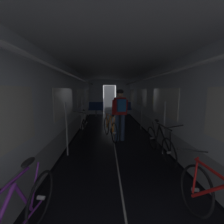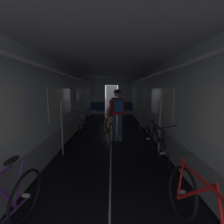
{
  "view_description": "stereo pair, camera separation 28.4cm",
  "coord_description": "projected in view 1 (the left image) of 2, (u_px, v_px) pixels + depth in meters",
  "views": [
    {
      "loc": [
        -0.25,
        -1.74,
        1.69
      ],
      "look_at": [
        0.0,
        4.7,
        0.77
      ],
      "focal_mm": 24.33,
      "sensor_mm": 36.0,
      "label": 1
    },
    {
      "loc": [
        0.03,
        -1.74,
        1.69
      ],
      "look_at": [
        0.0,
        4.7,
        0.77
      ],
      "focal_mm": 24.33,
      "sensor_mm": 36.0,
      "label": 2
    }
  ],
  "objects": [
    {
      "name": "bicycle_orange_in_aisle",
      "position": [
        110.0,
        128.0,
        5.35
      ],
      "size": [
        0.56,
        1.65,
        0.93
      ],
      "color": "black",
      "rests_on": "ground"
    },
    {
      "name": "bench_seat_far_left",
      "position": [
        96.0,
        108.0,
        9.84
      ],
      "size": [
        0.98,
        0.51,
        0.95
      ],
      "color": "gray",
      "rests_on": "ground"
    },
    {
      "name": "ground_plane",
      "position": [
        126.0,
        222.0,
        1.97
      ],
      "size": [
        60.0,
        60.0,
        0.0
      ],
      "primitive_type": "plane",
      "color": "black"
    },
    {
      "name": "train_car_shell",
      "position": [
        113.0,
        90.0,
        5.29
      ],
      "size": [
        3.14,
        12.34,
        2.57
      ],
      "color": "black",
      "rests_on": "ground"
    },
    {
      "name": "bicycle_black",
      "position": [
        160.0,
        142.0,
        3.85
      ],
      "size": [
        0.45,
        1.69,
        0.96
      ],
      "color": "black",
      "rests_on": "ground"
    },
    {
      "name": "person_cyclist_aisle",
      "position": [
        120.0,
        109.0,
        5.0
      ],
      "size": [
        0.56,
        0.43,
        1.73
      ],
      "color": "#384C75",
      "rests_on": "ground"
    },
    {
      "name": "bench_seat_far_right",
      "position": [
        124.0,
        108.0,
        9.91
      ],
      "size": [
        0.98,
        0.51,
        0.95
      ],
      "color": "gray",
      "rests_on": "ground"
    },
    {
      "name": "bicycle_white",
      "position": [
        84.0,
        124.0,
        6.02
      ],
      "size": [
        0.44,
        1.69,
        0.96
      ],
      "color": "black",
      "rests_on": "ground"
    }
  ]
}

